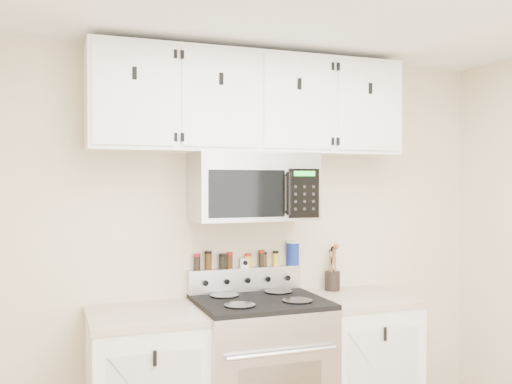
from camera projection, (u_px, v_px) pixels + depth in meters
back_wall at (243, 244)px, 3.74m from camera, size 3.50×0.01×2.50m
range at (260, 375)px, 3.46m from camera, size 0.76×0.65×1.10m
base_cabinet_right at (358, 365)px, 3.72m from camera, size 0.64×0.62×0.92m
microwave at (253, 187)px, 3.56m from camera, size 0.76×0.44×0.42m
upper_cabinets at (252, 104)px, 3.57m from camera, size 2.00×0.35×0.62m
utensil_crock at (332, 279)px, 3.88m from camera, size 0.10×0.10×0.30m
kitchen_timer at (244, 263)px, 3.71m from camera, size 0.06×0.05×0.06m
salt_canister at (293, 253)px, 3.83m from camera, size 0.09×0.09×0.16m
spice_jar_0 at (197, 262)px, 3.60m from camera, size 0.05×0.05×0.10m
spice_jar_1 at (208, 260)px, 3.63m from camera, size 0.05×0.05×0.12m
spice_jar_2 at (222, 261)px, 3.66m from camera, size 0.04×0.04×0.10m
spice_jar_3 at (230, 260)px, 3.68m from camera, size 0.04×0.04×0.10m
spice_jar_4 at (248, 260)px, 3.72m from camera, size 0.04×0.04×0.09m
spice_jar_5 at (262, 258)px, 3.75m from camera, size 0.04×0.04×0.11m
spice_jar_6 at (264, 259)px, 3.76m from camera, size 0.04×0.04×0.10m
spice_jar_7 at (276, 258)px, 3.79m from camera, size 0.04×0.04×0.10m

